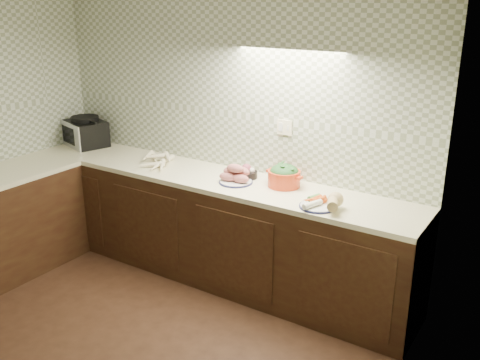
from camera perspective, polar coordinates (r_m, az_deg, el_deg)
The scene contains 8 objects.
room at distance 3.21m, azimuth -19.76°, elevation 5.64°, with size 3.60×3.60×2.60m.
counter at distance 4.49m, azimuth -16.66°, elevation -6.24°, with size 3.60×3.60×0.90m.
toaster_oven at distance 5.50m, azimuth -16.16°, elevation 4.94°, with size 0.49×0.43×0.29m.
parsnip_pile at distance 4.73m, azimuth -8.76°, elevation 1.95°, with size 0.42×0.43×0.08m.
sweet_potato_plate at distance 4.24m, azimuth -0.44°, elevation 0.45°, with size 0.27×0.27×0.16m.
onion_bowl at distance 4.35m, azimuth 0.83°, elevation 0.78°, with size 0.15×0.15×0.12m.
dutch_oven at distance 4.16m, azimuth 4.73°, elevation 0.46°, with size 0.32×0.29×0.18m.
veg_plate at distance 3.79m, azimuth 9.14°, elevation -2.31°, with size 0.33×0.31×0.12m.
Camera 1 is at (2.50, -1.88, 2.31)m, focal length 40.00 mm.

